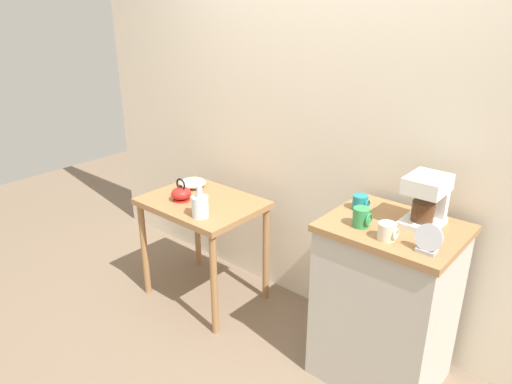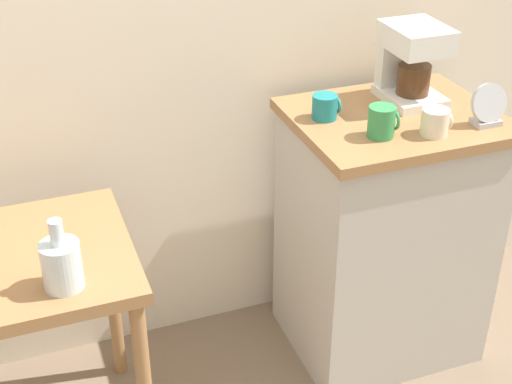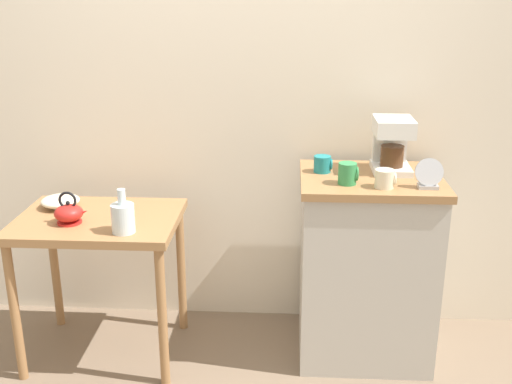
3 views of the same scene
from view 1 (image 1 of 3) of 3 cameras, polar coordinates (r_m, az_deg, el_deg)
ground_plane at (r=3.21m, az=3.06°, el=-16.09°), size 8.00×8.00×0.00m
back_wall at (r=2.90m, az=10.67°, el=10.10°), size 4.40×0.10×2.80m
wooden_table at (r=3.23m, az=-6.36°, el=-2.72°), size 0.77×0.58×0.74m
kitchen_counter at (r=2.72m, az=15.14°, el=-12.70°), size 0.67×0.55×0.94m
bowl_stoneware at (r=3.41m, az=-7.57°, el=1.09°), size 0.19×0.19×0.06m
teakettle at (r=3.19m, az=-8.88°, el=-0.16°), size 0.16×0.13×0.15m
glass_carafe_vase at (r=2.93m, az=-6.69°, el=-1.65°), size 0.10×0.10×0.20m
coffee_maker at (r=2.49m, az=19.74°, el=-0.64°), size 0.18×0.22×0.26m
mug_dark_teal at (r=2.61m, az=12.36°, el=-1.23°), size 0.09×0.08×0.08m
mug_tall_green at (r=2.41m, az=12.47°, el=-2.97°), size 0.09×0.08×0.10m
mug_small_cream at (r=2.32m, az=15.39°, el=-4.56°), size 0.09×0.09×0.08m
table_clock at (r=2.25m, az=19.85°, el=-5.45°), size 0.12×0.06×0.13m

